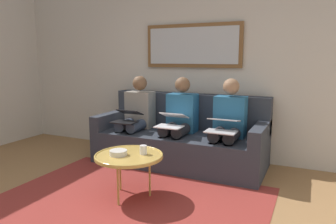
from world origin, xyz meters
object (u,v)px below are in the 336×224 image
object	(u,v)px
framed_mirror	(193,46)
laptop_silver	(223,125)
person_middle	(179,119)
couch	(181,140)
person_left	(228,123)
coffee_table	(129,156)
bowl	(118,153)
cup	(143,150)
person_right	(137,115)
laptop_white	(172,120)
laptop_black	(127,117)

from	to	relation	value
framed_mirror	laptop_silver	size ratio (longest dim) A/B	3.99
person_middle	laptop_silver	bearing A→B (deg)	158.84
couch	person_left	world-z (taller)	person_left
framed_mirror	coffee_table	distance (m)	1.96
couch	coffee_table	xyz separation A→B (m)	(0.05, 1.22, 0.12)
framed_mirror	person_middle	size ratio (longest dim) A/B	1.21
framed_mirror	bowl	distance (m)	1.99
couch	cup	bearing A→B (deg)	93.14
framed_mirror	coffee_table	size ratio (longest dim) A/B	2.04
bowl	framed_mirror	bearing A→B (deg)	-94.96
cup	person_right	world-z (taller)	person_right
couch	framed_mirror	bearing A→B (deg)	-90.00
couch	person_right	xyz separation A→B (m)	(0.64, 0.07, 0.30)
cup	laptop_white	bearing A→B (deg)	-85.72
person_middle	cup	bearing A→B (deg)	93.35
person_left	couch	bearing A→B (deg)	-6.13
person_left	person_right	size ratio (longest dim) A/B	1.00
framed_mirror	bowl	xyz separation A→B (m)	(0.14, 1.66, -1.09)
couch	person_left	bearing A→B (deg)	173.87
couch	person_middle	bearing A→B (deg)	90.00
coffee_table	person_middle	world-z (taller)	person_middle
bowl	person_middle	size ratio (longest dim) A/B	0.15
cup	laptop_silver	size ratio (longest dim) A/B	0.26
couch	coffee_table	world-z (taller)	couch
couch	cup	world-z (taller)	couch
couch	cup	xyz separation A→B (m)	(-0.06, 1.13, 0.17)
laptop_black	bowl	bearing A→B (deg)	117.29
cup	bowl	xyz separation A→B (m)	(0.21, 0.13, -0.02)
coffee_table	laptop_black	size ratio (longest dim) A/B	1.89
laptop_black	person_right	bearing A→B (deg)	-90.00
person_middle	laptop_black	size ratio (longest dim) A/B	3.18
framed_mirror	person_left	world-z (taller)	framed_mirror
couch	laptop_silver	xyz separation A→B (m)	(-0.64, 0.32, 0.32)
framed_mirror	person_middle	xyz separation A→B (m)	(0.00, 0.46, -0.94)
laptop_white	person_right	world-z (taller)	person_right
couch	laptop_white	bearing A→B (deg)	90.00
framed_mirror	laptop_silver	bearing A→B (deg)	132.24
coffee_table	person_middle	bearing A→B (deg)	-92.72
person_right	laptop_silver	bearing A→B (deg)	169.05
laptop_silver	laptop_black	xyz separation A→B (m)	(1.28, -0.01, -0.00)
framed_mirror	person_left	size ratio (longest dim) A/B	1.21
laptop_black	person_middle	bearing A→B (deg)	-159.63
bowl	couch	bearing A→B (deg)	-96.47
framed_mirror	laptop_black	distance (m)	1.32
framed_mirror	bowl	world-z (taller)	framed_mirror
laptop_silver	laptop_black	world-z (taller)	laptop_black
couch	person_middle	size ratio (longest dim) A/B	1.93
laptop_black	person_left	bearing A→B (deg)	-169.48
person_left	laptop_black	world-z (taller)	person_left
laptop_silver	laptop_white	world-z (taller)	laptop_white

